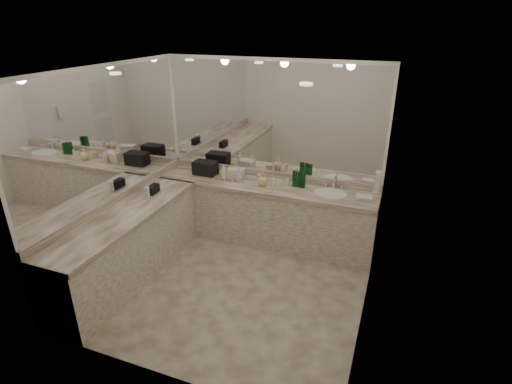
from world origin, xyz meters
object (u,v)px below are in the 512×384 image
at_px(black_toiletry_bag, 205,168).
at_px(hand_towel, 364,198).
at_px(soap_bottle_c, 262,179).
at_px(wall_phone, 378,182).
at_px(soap_bottle_b, 239,173).
at_px(cream_cosmetic_case, 236,174).
at_px(soap_bottle_a, 224,172).
at_px(sink, 331,194).

relative_size(black_toiletry_bag, hand_towel, 1.60).
bearing_deg(soap_bottle_c, wall_phone, -15.71).
xyz_separation_m(wall_phone, black_toiletry_bag, (-2.53, 0.56, -0.35)).
distance_m(soap_bottle_b, soap_bottle_c, 0.40).
relative_size(cream_cosmetic_case, hand_towel, 1.10).
bearing_deg(soap_bottle_a, soap_bottle_c, -3.85).
bearing_deg(hand_towel, black_toiletry_bag, 178.17).
xyz_separation_m(hand_towel, soap_bottle_c, (-1.40, -0.04, 0.08)).
height_order(cream_cosmetic_case, soap_bottle_a, soap_bottle_a).
bearing_deg(sink, soap_bottle_a, -179.34).
xyz_separation_m(wall_phone, hand_towel, (-0.16, 0.49, -0.43)).
bearing_deg(black_toiletry_bag, soap_bottle_a, -12.93).
bearing_deg(wall_phone, soap_bottle_b, 165.10).
xyz_separation_m(sink, hand_towel, (0.44, -0.01, 0.02)).
distance_m(sink, soap_bottle_c, 0.97).
relative_size(black_toiletry_bag, soap_bottle_a, 1.56).
bearing_deg(wall_phone, cream_cosmetic_case, 164.17).
height_order(wall_phone, cream_cosmetic_case, wall_phone).
bearing_deg(cream_cosmetic_case, soap_bottle_a, -160.47).
bearing_deg(black_toiletry_bag, soap_bottle_c, -7.13).
distance_m(wall_phone, cream_cosmetic_case, 2.14).
xyz_separation_m(sink, wall_phone, (0.61, -0.50, 0.46)).
distance_m(sink, cream_cosmetic_case, 1.43).
bearing_deg(black_toiletry_bag, wall_phone, -12.51).
xyz_separation_m(wall_phone, soap_bottle_c, (-1.57, 0.44, -0.35)).
bearing_deg(soap_bottle_a, black_toiletry_bag, 167.07).
bearing_deg(hand_towel, soap_bottle_a, -179.91).
xyz_separation_m(sink, black_toiletry_bag, (-1.92, 0.06, 0.10)).
distance_m(hand_towel, soap_bottle_a, 2.03).
distance_m(soap_bottle_a, soap_bottle_c, 0.62).
xyz_separation_m(cream_cosmetic_case, soap_bottle_a, (-0.16, -0.09, 0.04)).
height_order(hand_towel, soap_bottle_b, soap_bottle_b).
relative_size(wall_phone, black_toiletry_bag, 0.69).
bearing_deg(cream_cosmetic_case, soap_bottle_b, -49.14).
bearing_deg(cream_cosmetic_case, hand_towel, -14.27).
bearing_deg(sink, soap_bottle_b, 179.10).
xyz_separation_m(black_toiletry_bag, hand_towel, (2.37, -0.08, -0.08)).
bearing_deg(soap_bottle_c, cream_cosmetic_case, 163.77).
bearing_deg(soap_bottle_b, black_toiletry_bag, 176.05).
xyz_separation_m(sink, cream_cosmetic_case, (-1.42, 0.08, 0.07)).
bearing_deg(sink, soap_bottle_c, -176.44).
bearing_deg(wall_phone, soap_bottle_a, 167.56).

